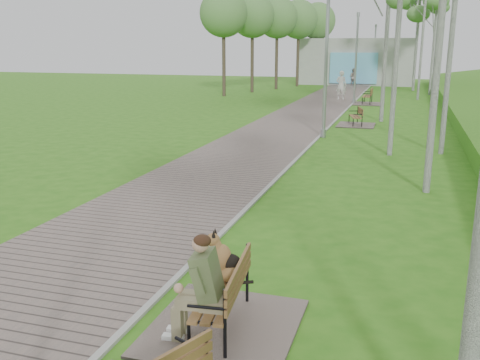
# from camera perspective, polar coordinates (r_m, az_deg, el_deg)

# --- Properties ---
(walkway) EXTENTS (3.50, 67.00, 0.04)m
(walkway) POSITION_cam_1_polar(r_m,az_deg,el_deg) (21.53, 4.03, 5.07)
(walkway) COLOR #6E6059
(walkway) RESTS_ON ground
(kerb) EXTENTS (0.10, 67.00, 0.05)m
(kerb) POSITION_cam_1_polar(r_m,az_deg,el_deg) (21.20, 8.66, 4.81)
(kerb) COLOR #999993
(kerb) RESTS_ON ground
(building_north) EXTENTS (10.00, 5.20, 4.00)m
(building_north) POSITION_cam_1_polar(r_m,az_deg,el_deg) (50.40, 12.33, 12.26)
(building_north) COLOR #9E9E99
(building_north) RESTS_ON ground
(bench_main) EXTENTS (1.77, 1.97, 1.55)m
(bench_main) POSITION_cam_1_polar(r_m,az_deg,el_deg) (6.69, -2.65, -12.36)
(bench_main) COLOR #6E6059
(bench_main) RESTS_ON ground
(bench_third) EXTENTS (1.59, 1.76, 0.97)m
(bench_third) POSITION_cam_1_polar(r_m,az_deg,el_deg) (24.04, 12.21, 6.12)
(bench_third) COLOR #6E6059
(bench_third) RESTS_ON ground
(bench_far) EXTENTS (1.91, 2.12, 1.17)m
(bench_far) POSITION_cam_1_polar(r_m,az_deg,el_deg) (33.10, 13.41, 8.26)
(bench_far) COLOR #6E6059
(bench_far) RESTS_ON ground
(lamp_post_second) EXTENTS (0.21, 0.21, 5.53)m
(lamp_post_second) POSITION_cam_1_polar(r_m,az_deg,el_deg) (20.45, 9.14, 11.68)
(lamp_post_second) COLOR #919498
(lamp_post_second) RESTS_ON ground
(lamp_post_third) EXTENTS (0.20, 0.20, 5.27)m
(lamp_post_third) POSITION_cam_1_polar(r_m,az_deg,el_deg) (33.04, 12.26, 12.22)
(lamp_post_third) COLOR #919498
(lamp_post_third) RESTS_ON ground
(lamp_post_far) EXTENTS (0.20, 0.20, 5.12)m
(lamp_post_far) POSITION_cam_1_polar(r_m,az_deg,el_deg) (48.21, 14.11, 12.56)
(lamp_post_far) COLOR #919498
(lamp_post_far) RESTS_ON ground
(pedestrian_near) EXTENTS (0.73, 0.54, 1.85)m
(pedestrian_near) POSITION_cam_1_polar(r_m,az_deg,el_deg) (35.20, 10.75, 9.89)
(pedestrian_near) COLOR white
(pedestrian_near) RESTS_ON ground
(pedestrian_far) EXTENTS (0.82, 0.69, 1.50)m
(pedestrian_far) POSITION_cam_1_polar(r_m,az_deg,el_deg) (47.82, 11.98, 10.69)
(pedestrian_far) COLOR gray
(pedestrian_far) RESTS_ON ground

